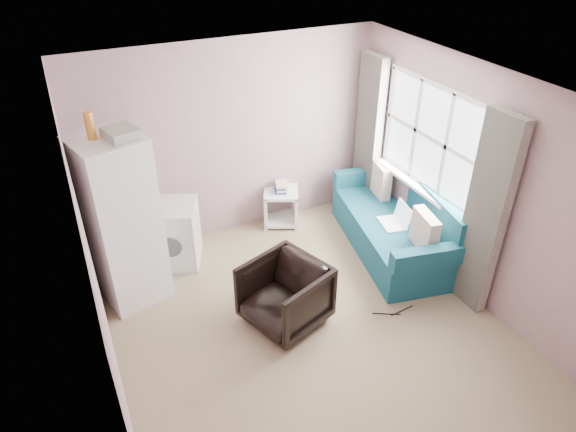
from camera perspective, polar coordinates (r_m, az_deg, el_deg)
name	(u,v)px	position (r m, az deg, el deg)	size (l,w,h in m)	color
room	(312,225)	(4.73, 2.71, -0.96)	(3.84, 4.24, 2.54)	#9A8564
armchair	(285,292)	(5.30, -0.36, -8.48)	(0.75, 0.70, 0.77)	black
fridge	(121,221)	(5.60, -18.04, -0.52)	(0.81, 0.80, 2.15)	silver
washing_machine	(174,233)	(6.26, -12.56, -1.84)	(0.73, 0.73, 0.79)	silver
side_table	(281,204)	(6.92, -0.78, 1.33)	(0.60, 0.60, 0.61)	white
sofa	(398,225)	(6.54, 12.16, -1.00)	(1.31, 2.20, 0.92)	#17596D
window_dressing	(419,171)	(6.18, 14.38, 4.92)	(0.17, 2.62, 2.18)	white
floor_cables	(394,312)	(5.75, 11.73, -10.43)	(0.47, 0.16, 0.01)	black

